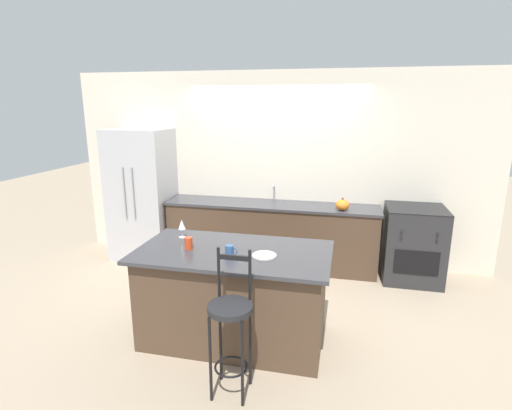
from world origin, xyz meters
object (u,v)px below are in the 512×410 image
(refrigerator, at_px, (142,194))
(coffee_mug, at_px, (230,251))
(wine_glass, at_px, (182,225))
(bar_stool_near, at_px, (231,322))
(tumbler_cup, at_px, (189,243))
(dinner_plate, at_px, (264,255))
(oven_range, at_px, (413,244))
(pumpkin_decoration, at_px, (342,205))

(refrigerator, height_order, coffee_mug, refrigerator)
(wine_glass, height_order, coffee_mug, wine_glass)
(bar_stool_near, distance_m, tumbler_cup, 0.98)
(dinner_plate, relative_size, coffee_mug, 2.00)
(tumbler_cup, bearing_deg, dinner_plate, -1.69)
(oven_range, distance_m, tumbler_cup, 3.03)
(pumpkin_decoration, bearing_deg, wine_glass, -136.19)
(coffee_mug, bearing_deg, wine_glass, 147.62)
(bar_stool_near, distance_m, dinner_plate, 0.74)
(refrigerator, relative_size, coffee_mug, 16.96)
(dinner_plate, bearing_deg, oven_range, 50.66)
(refrigerator, height_order, oven_range, refrigerator)
(refrigerator, relative_size, oven_range, 1.95)
(dinner_plate, relative_size, wine_glass, 1.20)
(pumpkin_decoration, bearing_deg, coffee_mug, -116.48)
(oven_range, height_order, pumpkin_decoration, pumpkin_decoration)
(refrigerator, relative_size, bar_stool_near, 1.61)
(pumpkin_decoration, bearing_deg, tumbler_cup, -127.32)
(oven_range, bearing_deg, wine_glass, -147.43)
(wine_glass, bearing_deg, refrigerator, 129.37)
(bar_stool_near, bearing_deg, oven_range, 56.57)
(bar_stool_near, relative_size, tumbler_cup, 10.38)
(coffee_mug, bearing_deg, dinner_plate, 13.79)
(oven_range, bearing_deg, tumbler_cup, -140.53)
(oven_range, distance_m, wine_glass, 3.02)
(dinner_plate, bearing_deg, tumbler_cup, 178.31)
(oven_range, height_order, bar_stool_near, bar_stool_near)
(tumbler_cup, height_order, pumpkin_decoration, pumpkin_decoration)
(refrigerator, bearing_deg, oven_range, 0.10)
(dinner_plate, xyz_separation_m, coffee_mug, (-0.30, -0.07, 0.04))
(bar_stool_near, relative_size, dinner_plate, 5.25)
(wine_glass, distance_m, tumbler_cup, 0.37)
(refrigerator, bearing_deg, pumpkin_decoration, -1.50)
(oven_range, bearing_deg, pumpkin_decoration, -174.91)
(coffee_mug, bearing_deg, oven_range, 46.78)
(bar_stool_near, xyz_separation_m, dinner_plate, (0.13, 0.66, 0.31))
(bar_stool_near, distance_m, pumpkin_decoration, 2.64)
(oven_range, relative_size, coffee_mug, 8.69)
(refrigerator, height_order, dinner_plate, refrigerator)
(refrigerator, xyz_separation_m, oven_range, (3.81, 0.01, -0.46))
(coffee_mug, height_order, tumbler_cup, tumbler_cup)
(oven_range, relative_size, dinner_plate, 4.34)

